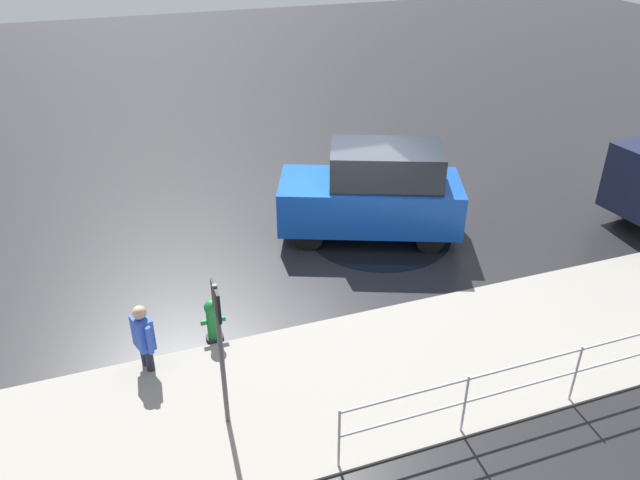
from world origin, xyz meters
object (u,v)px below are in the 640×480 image
Objects in this scene: pedestrian at (143,335)px; sign_post at (220,336)px; fire_hydrant at (213,320)px; moving_hatchback at (374,192)px.

sign_post is at bearing 121.31° from pedestrian.
sign_post is at bearing 84.41° from fire_hydrant.
pedestrian is (1.15, 0.40, 0.28)m from fire_hydrant.
sign_post is (0.19, 1.98, 1.18)m from fire_hydrant.
fire_hydrant is 2.31m from sign_post.
pedestrian is at bearing -58.69° from sign_post.
moving_hatchback is 6.22m from sign_post.
fire_hydrant is 0.33× the size of sign_post.
pedestrian is at bearing 19.02° from fire_hydrant.
moving_hatchback is at bearing -148.03° from fire_hydrant.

